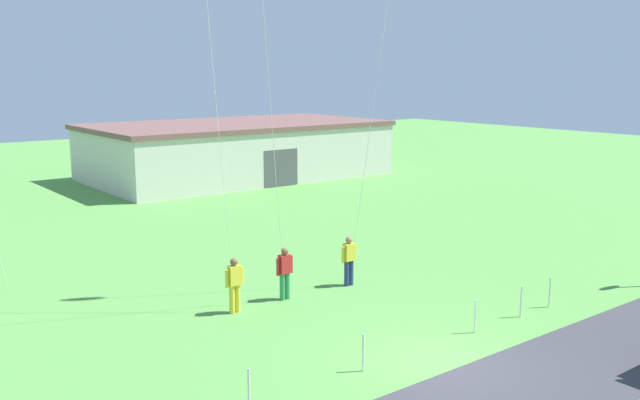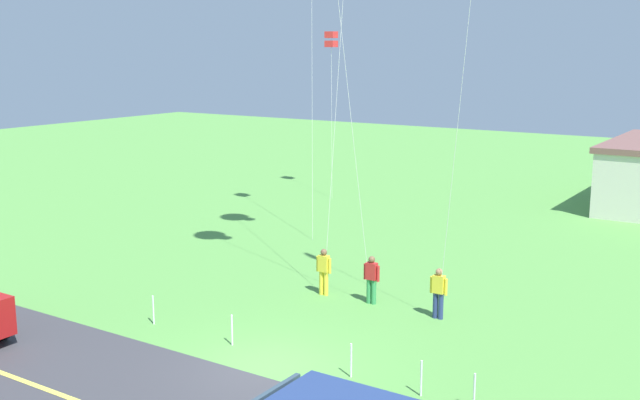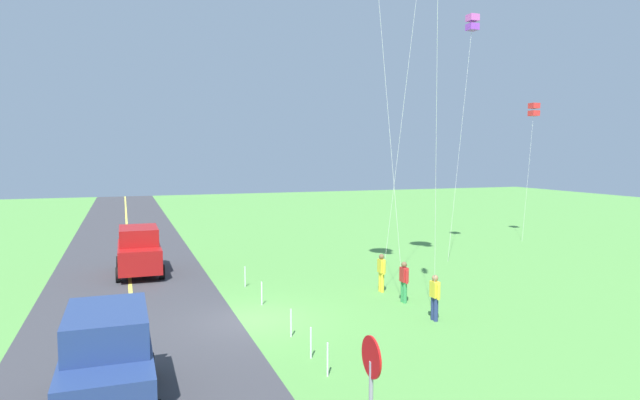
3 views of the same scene
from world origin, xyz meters
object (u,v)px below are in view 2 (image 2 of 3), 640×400
object	(u,v)px
person_adult_near	(372,278)
person_adult_companion	(324,270)
kite_pink_drift	(331,40)
person_child_watcher	(439,292)

from	to	relation	value
person_adult_near	person_adult_companion	size ratio (longest dim) A/B	1.00
person_adult_companion	kite_pink_drift	size ratio (longest dim) A/B	0.18
person_adult_companion	person_child_watcher	xyz separation A→B (m)	(4.21, -0.02, 0.00)
person_adult_near	kite_pink_drift	bearing A→B (deg)	179.58
person_child_watcher	kite_pink_drift	xyz separation A→B (m)	(-14.13, 16.12, 7.82)
person_adult_companion	person_child_watcher	distance (m)	4.21
person_child_watcher	person_adult_companion	bearing A→B (deg)	102.94
person_adult_near	person_child_watcher	distance (m)	2.42
person_adult_companion	person_adult_near	bearing A→B (deg)	-155.92
person_child_watcher	kite_pink_drift	distance (m)	22.82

